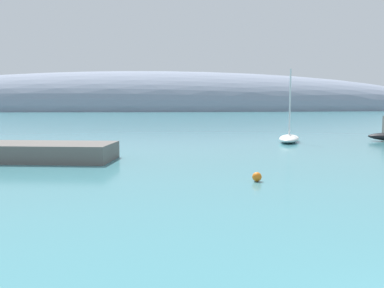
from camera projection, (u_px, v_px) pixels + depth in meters
distant_ridge at (154, 111)px, 207.84m from camera, size 318.00×61.59×39.62m
sailboat_white_outer_mooring at (289, 138)px, 44.85m from camera, size 4.26×6.60×8.02m
mooring_buoy_orange at (257, 177)px, 22.67m from camera, size 0.53×0.53×0.53m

